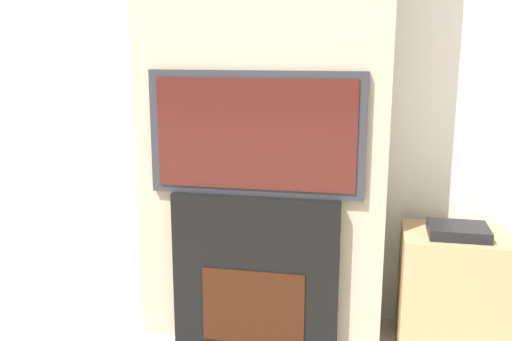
% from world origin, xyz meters
% --- Properties ---
extents(wall_back, '(6.00, 0.06, 2.70)m').
position_xyz_m(wall_back, '(0.00, 2.03, 1.35)').
color(wall_back, silver).
rests_on(wall_back, ground_plane).
extents(chimney_breast, '(1.19, 0.40, 2.70)m').
position_xyz_m(chimney_breast, '(0.00, 1.80, 1.35)').
color(chimney_breast, tan).
rests_on(chimney_breast, ground_plane).
extents(fireplace, '(0.79, 0.15, 0.77)m').
position_xyz_m(fireplace, '(0.00, 1.60, 0.38)').
color(fireplace, black).
rests_on(fireplace, ground_plane).
extents(television, '(0.99, 0.07, 0.57)m').
position_xyz_m(television, '(0.00, 1.60, 1.05)').
color(television, '#2D2D33').
rests_on(television, fireplace).
extents(media_stand, '(0.48, 0.39, 0.64)m').
position_xyz_m(media_stand, '(0.92, 1.73, 0.31)').
color(media_stand, tan).
rests_on(media_stand, ground_plane).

